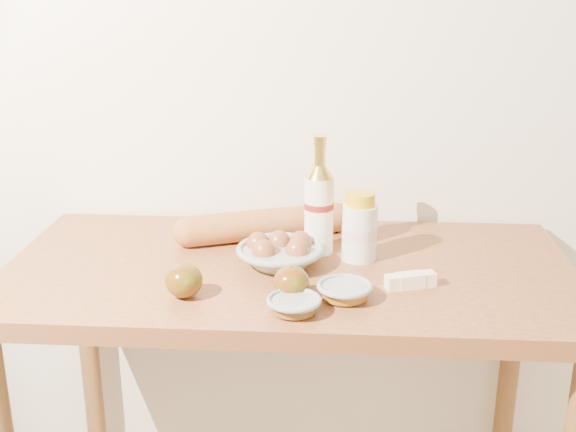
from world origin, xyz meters
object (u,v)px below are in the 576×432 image
at_px(bourbon_bottle, 319,206).
at_px(egg_bowl, 280,253).
at_px(baguette, 264,224).
at_px(table, 289,318).
at_px(cream_bottle, 360,229).

bearing_deg(bourbon_bottle, egg_bowl, -110.74).
xyz_separation_m(bourbon_bottle, baguette, (-0.13, 0.07, -0.07)).
bearing_deg(egg_bowl, table, -4.51).
bearing_deg(cream_bottle, baguette, 171.22).
xyz_separation_m(bourbon_bottle, egg_bowl, (-0.08, -0.08, -0.08)).
bearing_deg(bourbon_bottle, cream_bottle, 3.19).
bearing_deg(baguette, table, -86.89).
height_order(bourbon_bottle, baguette, bourbon_bottle).
xyz_separation_m(egg_bowl, baguette, (-0.05, 0.15, 0.01)).
bearing_deg(egg_bowl, bourbon_bottle, 44.86).
bearing_deg(bourbon_bottle, baguette, 174.11).
relative_size(table, cream_bottle, 8.06).
relative_size(bourbon_bottle, egg_bowl, 1.25).
relative_size(table, baguette, 2.86).
distance_m(egg_bowl, baguette, 0.16).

